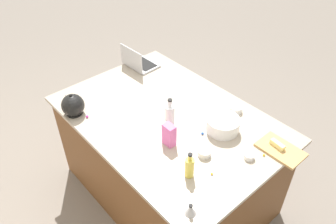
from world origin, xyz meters
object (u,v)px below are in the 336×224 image
candy_bag (169,135)px  ramekin_medium (204,153)px  bottle_vinegar (170,116)px  kitchen_timer (190,210)px  laptop (138,62)px  bottle_oil (190,167)px  cutting_board (281,150)px  mixing_bowl_large (223,124)px  kettle (73,105)px  butter_stick_left (277,145)px  ramekin_small (249,156)px  ramekin_wide (236,109)px

candy_bag → ramekin_medium: bearing=-156.3°
bottle_vinegar → kitchen_timer: bearing=147.2°
laptop → kitchen_timer: 1.67m
bottle_oil → cutting_board: (-0.26, -0.63, -0.07)m
mixing_bowl_large → bottle_vinegar: (0.29, 0.26, 0.05)m
ramekin_medium → mixing_bowl_large: bearing=-73.0°
bottle_vinegar → laptop: bearing=-22.5°
kettle → butter_stick_left: kettle is taller
butter_stick_left → kitchen_timer: bearing=88.4°
mixing_bowl_large → bottle_vinegar: bottle_vinegar is taller
laptop → ramekin_small: size_ratio=4.37×
ramekin_medium → ramekin_wide: bearing=-72.9°
bottle_oil → laptop: bearing=-24.1°
bottle_oil → ramekin_medium: bottle_oil is taller
butter_stick_left → ramekin_small: butter_stick_left is taller
ramekin_medium → kitchen_timer: kitchen_timer is taller
butter_stick_left → ramekin_wide: size_ratio=1.14×
mixing_bowl_large → bottle_vinegar: 0.40m
cutting_board → butter_stick_left: butter_stick_left is taller
mixing_bowl_large → ramekin_wide: mixing_bowl_large is taller
kettle → candy_bag: kettle is taller
bottle_vinegar → ramekin_wide: bottle_vinegar is taller
ramekin_small → ramekin_medium: ramekin_medium is taller
bottle_vinegar → butter_stick_left: bearing=-148.6°
ramekin_wide → kitchen_timer: kitchen_timer is taller
ramekin_small → ramekin_medium: 0.30m
mixing_bowl_large → ramekin_small: (-0.31, 0.08, -0.04)m
ramekin_medium → laptop: bearing=-16.9°
mixing_bowl_large → bottle_oil: size_ratio=1.27×
ramekin_small → ramekin_wide: size_ratio=0.75×
laptop → cutting_board: laptop is taller
bottle_vinegar → butter_stick_left: (-0.67, -0.41, -0.07)m
laptop → butter_stick_left: 1.51m
ramekin_medium → ramekin_small: bearing=-136.5°
laptop → candy_bag: size_ratio=1.87×
laptop → cutting_board: bearing=-177.9°
bottle_oil → butter_stick_left: bearing=-110.1°
ramekin_small → ramekin_wide: 0.50m
bottle_vinegar → ramekin_small: (-0.60, -0.19, -0.08)m
mixing_bowl_large → candy_bag: candy_bag is taller
mixing_bowl_large → laptop: bearing=-4.3°
laptop → bottle_vinegar: bottle_vinegar is taller
ramekin_medium → bottle_vinegar: bearing=-3.1°
bottle_vinegar → cutting_board: 0.82m
bottle_oil → cutting_board: bearing=-112.7°
cutting_board → laptop: bearing=2.1°
bottle_vinegar → butter_stick_left: bottle_vinegar is taller
kettle → cutting_board: 1.58m
kettle → kitchen_timer: (-1.26, -0.04, -0.04)m
cutting_board → butter_stick_left: 0.04m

